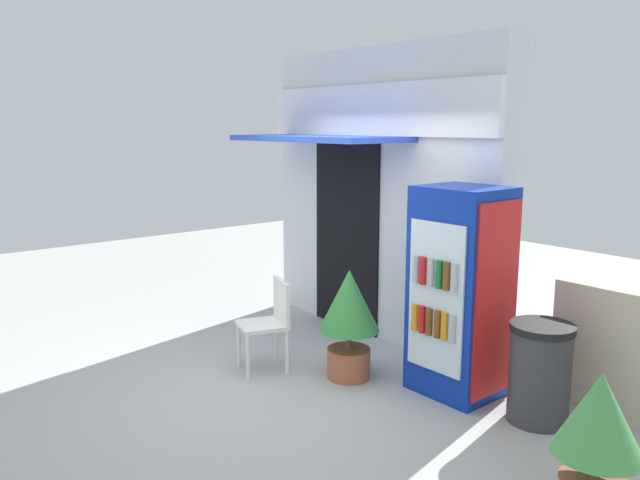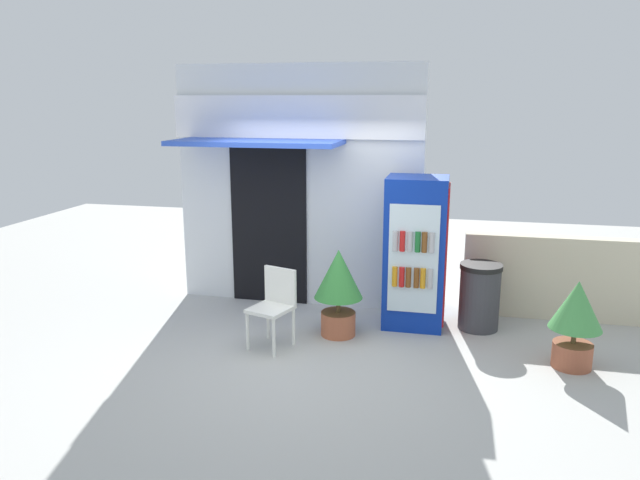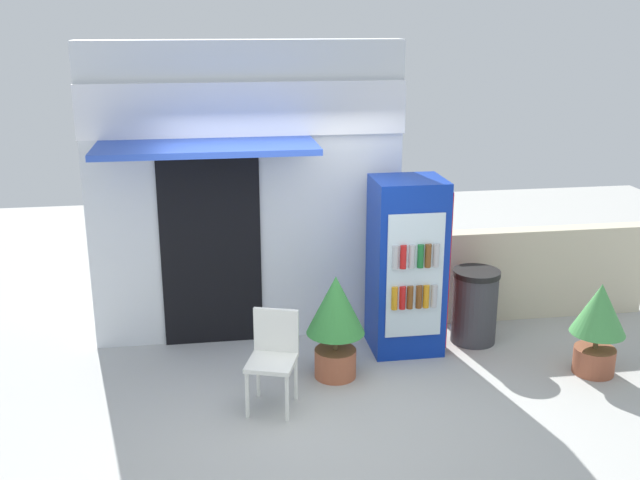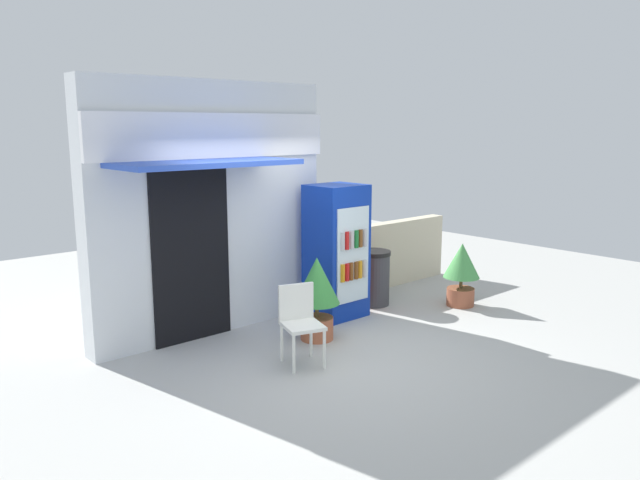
% 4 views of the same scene
% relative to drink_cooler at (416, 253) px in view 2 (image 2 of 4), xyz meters
% --- Properties ---
extents(ground, '(16.00, 16.00, 0.00)m').
position_rel_drink_cooler_xyz_m(ground, '(-1.23, -1.02, -0.93)').
color(ground, '#B2B2AD').
extents(storefront_building, '(3.31, 1.23, 3.20)m').
position_rel_drink_cooler_xyz_m(storefront_building, '(-1.64, 0.60, 0.72)').
color(storefront_building, silver).
rests_on(storefront_building, ground).
extents(drink_cooler, '(0.74, 0.70, 1.85)m').
position_rel_drink_cooler_xyz_m(drink_cooler, '(0.00, 0.00, 0.00)').
color(drink_cooler, '#0C2D9E').
rests_on(drink_cooler, ground).
extents(plastic_chair, '(0.53, 0.55, 0.89)m').
position_rel_drink_cooler_xyz_m(plastic_chair, '(-1.50, -0.99, -0.41)').
color(plastic_chair, white).
rests_on(plastic_chair, ground).
extents(potted_plant_near_shop, '(0.57, 0.57, 1.05)m').
position_rel_drink_cooler_xyz_m(potted_plant_near_shop, '(-0.85, -0.54, -0.29)').
color(potted_plant_near_shop, '#AD5B3D').
rests_on(potted_plant_near_shop, ground).
extents(potted_plant_curbside, '(0.54, 0.54, 0.94)m').
position_rel_drink_cooler_xyz_m(potted_plant_curbside, '(1.71, -0.87, -0.37)').
color(potted_plant_curbside, '#995138').
rests_on(potted_plant_curbside, ground).
extents(trash_bin, '(0.51, 0.51, 0.82)m').
position_rel_drink_cooler_xyz_m(trash_bin, '(0.78, 0.04, -0.51)').
color(trash_bin, '#38383D').
rests_on(trash_bin, ground).
extents(stone_boundary_wall, '(2.47, 0.22, 1.07)m').
position_rel_drink_cooler_xyz_m(stone_boundary_wall, '(1.83, 0.64, -0.39)').
color(stone_boundary_wall, beige).
rests_on(stone_boundary_wall, ground).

